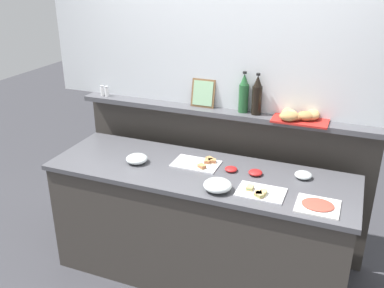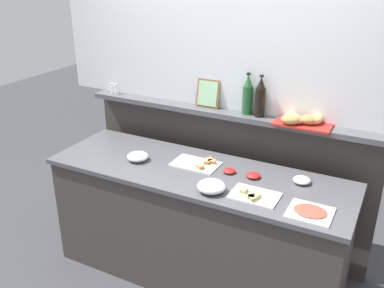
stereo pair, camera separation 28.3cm
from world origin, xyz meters
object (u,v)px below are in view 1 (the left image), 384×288
at_px(glass_bowl_small, 218,186).
at_px(wine_bottle_green, 244,94).
at_px(condiment_bowl_dark, 255,173).
at_px(glass_bowl_medium, 137,159).
at_px(sandwich_platter_side, 260,192).
at_px(cold_cuts_platter, 318,205).
at_px(pepper_shaker, 107,91).
at_px(framed_picture, 203,93).
at_px(bread_basket, 299,116).
at_px(salt_shaker, 102,91).
at_px(sandwich_platter_rear, 199,163).
at_px(wine_bottle_dark, 257,96).
at_px(condiment_bowl_red, 231,169).
at_px(glass_bowl_large, 303,175).

bearing_deg(glass_bowl_small, wine_bottle_green, 93.21).
bearing_deg(condiment_bowl_dark, glass_bowl_medium, -171.12).
relative_size(glass_bowl_medium, wine_bottle_green, 0.51).
height_order(sandwich_platter_side, glass_bowl_small, glass_bowl_small).
height_order(cold_cuts_platter, glass_bowl_medium, glass_bowl_medium).
bearing_deg(wine_bottle_green, pepper_shaker, -178.69).
xyz_separation_m(cold_cuts_platter, condiment_bowl_dark, (-0.46, 0.28, 0.01)).
xyz_separation_m(wine_bottle_green, framed_picture, (-0.33, 0.01, -0.03)).
bearing_deg(bread_basket, salt_shaker, 179.38).
xyz_separation_m(condiment_bowl_dark, framed_picture, (-0.55, 0.41, 0.41)).
xyz_separation_m(sandwich_platter_rear, framed_picture, (-0.12, 0.40, 0.41)).
height_order(sandwich_platter_rear, glass_bowl_small, glass_bowl_small).
distance_m(wine_bottle_green, pepper_shaker, 1.20).
relative_size(wine_bottle_dark, salt_shaker, 3.63).
relative_size(condiment_bowl_red, bread_basket, 0.22).
distance_m(sandwich_platter_side, condiment_bowl_dark, 0.26).
distance_m(salt_shaker, pepper_shaker, 0.04).
relative_size(sandwich_platter_side, bread_basket, 0.77).
bearing_deg(sandwich_platter_rear, cold_cuts_platter, -17.68).
relative_size(salt_shaker, bread_basket, 0.22).
bearing_deg(framed_picture, wine_bottle_green, -1.89).
distance_m(sandwich_platter_side, glass_bowl_large, 0.39).
height_order(sandwich_platter_rear, glass_bowl_medium, glass_bowl_medium).
bearing_deg(sandwich_platter_rear, wine_bottle_dark, 49.85).
distance_m(glass_bowl_small, pepper_shaker, 1.45).
bearing_deg(glass_bowl_medium, wine_bottle_green, 39.33).
distance_m(sandwich_platter_side, cold_cuts_platter, 0.37).
height_order(cold_cuts_platter, glass_bowl_large, glass_bowl_large).
xyz_separation_m(cold_cuts_platter, salt_shaker, (-1.92, 0.65, 0.35)).
xyz_separation_m(sandwich_platter_side, condiment_bowl_dark, (-0.09, 0.25, 0.01)).
distance_m(sandwich_platter_side, wine_bottle_green, 0.84).
distance_m(cold_cuts_platter, pepper_shaker, 2.01).
distance_m(cold_cuts_platter, framed_picture, 1.29).
relative_size(glass_bowl_medium, framed_picture, 0.73).
height_order(salt_shaker, framed_picture, framed_picture).
height_order(glass_bowl_large, glass_bowl_medium, glass_bowl_medium).
relative_size(glass_bowl_large, salt_shaker, 1.37).
bearing_deg(wine_bottle_dark, sandwich_platter_side, -72.16).
distance_m(sandwich_platter_side, framed_picture, 1.01).
distance_m(sandwich_platter_side, condiment_bowl_red, 0.36).
height_order(glass_bowl_small, condiment_bowl_dark, glass_bowl_small).
xyz_separation_m(condiment_bowl_dark, condiment_bowl_red, (-0.18, -0.01, -0.00)).
relative_size(cold_cuts_platter, salt_shaker, 3.01).
bearing_deg(wine_bottle_dark, glass_bowl_small, -95.47).
distance_m(glass_bowl_small, bread_basket, 0.83).
relative_size(condiment_bowl_dark, bread_basket, 0.25).
xyz_separation_m(sandwich_platter_rear, sandwich_platter_side, (0.52, -0.25, 0.00)).
height_order(sandwich_platter_side, glass_bowl_large, glass_bowl_large).
height_order(sandwich_platter_side, wine_bottle_green, wine_bottle_green).
height_order(salt_shaker, bread_basket, salt_shaker).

